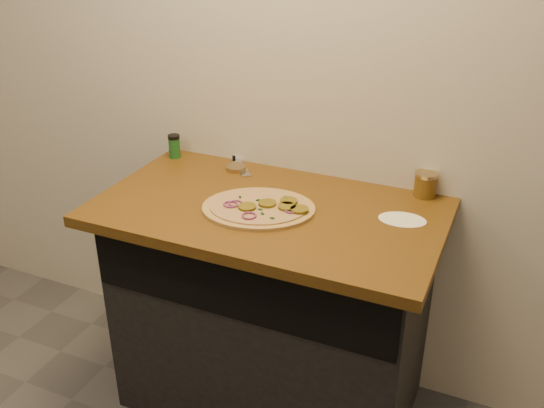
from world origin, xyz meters
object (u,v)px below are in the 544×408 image
at_px(salsa_jar, 426,184).
at_px(chefs_knife, 236,159).
at_px(pizza, 260,208).
at_px(spice_shaker, 174,146).

bearing_deg(salsa_jar, chefs_knife, 178.34).
distance_m(chefs_knife, salsa_jar, 0.77).
xyz_separation_m(chefs_knife, salsa_jar, (0.77, -0.02, 0.04)).
bearing_deg(salsa_jar, pizza, -145.32).
distance_m(pizza, spice_shaker, 0.60).
bearing_deg(pizza, salsa_jar, 34.68).
distance_m(salsa_jar, spice_shaker, 1.01).
xyz_separation_m(pizza, spice_shaker, (-0.52, 0.29, 0.04)).
distance_m(pizza, chefs_knife, 0.46).
bearing_deg(chefs_knife, pizza, -52.87).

